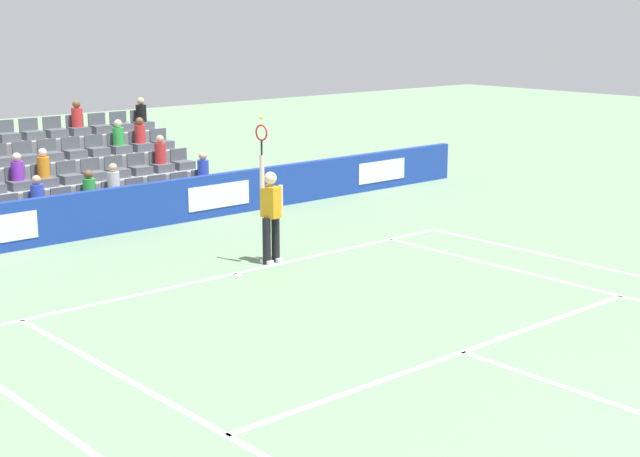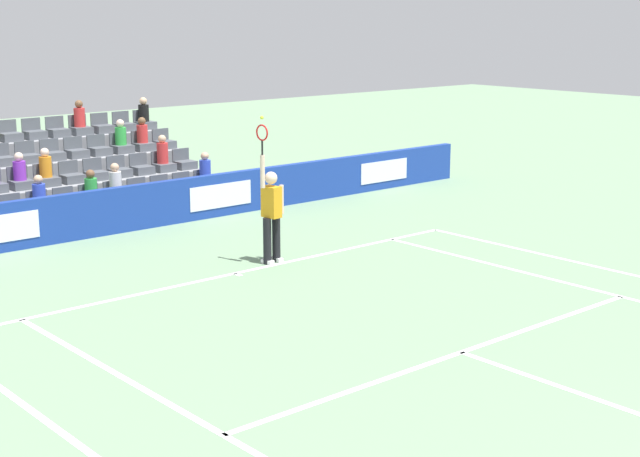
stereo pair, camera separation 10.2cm
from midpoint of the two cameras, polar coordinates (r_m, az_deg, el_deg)
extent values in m
cube|color=white|center=(17.51, -5.02, -2.72)|extent=(10.97, 0.10, 0.01)
cube|color=white|center=(13.65, 8.75, -7.41)|extent=(8.23, 0.10, 0.01)
cube|color=white|center=(10.73, -4.15, -13.14)|extent=(0.10, 11.89, 0.01)
cube|color=white|center=(17.43, -4.83, -2.79)|extent=(0.10, 0.20, 0.01)
cube|color=#193899|center=(21.02, -12.08, 1.08)|extent=(21.61, 0.20, 1.01)
cube|color=white|center=(25.74, 4.02, 3.48)|extent=(1.73, 0.01, 0.57)
cube|color=white|center=(22.32, -5.88, 1.99)|extent=(1.73, 0.01, 0.57)
cylinder|color=black|center=(18.19, -2.50, -0.64)|extent=(0.16, 0.16, 0.90)
cylinder|color=black|center=(18.03, -3.05, -0.77)|extent=(0.16, 0.16, 0.90)
cube|color=white|center=(18.29, -2.49, -1.89)|extent=(0.15, 0.27, 0.08)
cube|color=white|center=(18.13, -3.03, -2.03)|extent=(0.15, 0.27, 0.08)
cube|color=orange|center=(17.95, -2.80, 1.63)|extent=(0.26, 0.38, 0.60)
sphere|color=beige|center=(17.87, -2.82, 3.07)|extent=(0.24, 0.24, 0.24)
cylinder|color=beige|center=(17.69, -3.33, 3.46)|extent=(0.09, 0.09, 0.62)
cylinder|color=beige|center=(18.06, -2.19, 1.77)|extent=(0.09, 0.09, 0.56)
cylinder|color=black|center=(17.62, -3.35, 4.90)|extent=(0.04, 0.04, 0.28)
torus|color=red|center=(17.59, -3.36, 5.81)|extent=(0.06, 0.31, 0.31)
sphere|color=#D1E533|center=(17.55, -3.37, 6.71)|extent=(0.07, 0.07, 0.07)
cube|color=gray|center=(22.01, -13.41, 0.76)|extent=(6.82, 0.95, 0.42)
cube|color=#545960|center=(23.50, -6.74, 2.55)|extent=(0.48, 0.44, 0.20)
cube|color=#545960|center=(23.62, -7.03, 3.22)|extent=(0.48, 0.04, 0.30)
cube|color=#545960|center=(23.16, -8.01, 2.37)|extent=(0.48, 0.44, 0.20)
cube|color=#545960|center=(23.28, -8.30, 3.04)|extent=(0.48, 0.04, 0.30)
cube|color=#545960|center=(22.84, -9.32, 2.17)|extent=(0.48, 0.44, 0.20)
cube|color=#545960|center=(22.96, -9.60, 2.85)|extent=(0.48, 0.04, 0.30)
cube|color=#545960|center=(22.53, -10.66, 1.97)|extent=(0.48, 0.44, 0.20)
cube|color=#545960|center=(22.65, -10.94, 2.66)|extent=(0.48, 0.04, 0.30)
cube|color=#545960|center=(22.23, -12.03, 1.77)|extent=(0.48, 0.44, 0.20)
cube|color=#545960|center=(22.36, -12.31, 2.47)|extent=(0.48, 0.04, 0.30)
cube|color=#545960|center=(21.94, -13.45, 1.55)|extent=(0.48, 0.44, 0.20)
cube|color=#545960|center=(22.07, -13.72, 2.26)|extent=(0.48, 0.04, 0.30)
cube|color=#545960|center=(21.67, -14.90, 1.33)|extent=(0.48, 0.44, 0.20)
cube|color=#545960|center=(21.80, -15.17, 2.05)|extent=(0.48, 0.04, 0.30)
cube|color=#545960|center=(21.42, -16.38, 1.10)|extent=(0.48, 0.44, 0.20)
cube|color=#545960|center=(21.55, -16.65, 1.84)|extent=(0.48, 0.04, 0.30)
cube|color=#545960|center=(21.18, -17.90, 0.87)|extent=(0.48, 0.44, 0.20)
cube|color=#545960|center=(21.31, -18.16, 1.61)|extent=(0.48, 0.04, 0.30)
cube|color=gray|center=(22.80, -14.55, 1.65)|extent=(6.82, 0.95, 0.84)
cube|color=#545960|center=(24.21, -8.04, 3.83)|extent=(0.48, 0.44, 0.20)
cube|color=#545960|center=(24.34, -8.31, 4.47)|extent=(0.48, 0.04, 0.30)
cube|color=#545960|center=(23.88, -9.29, 3.67)|extent=(0.48, 0.44, 0.20)
cube|color=#545960|center=(24.01, -9.56, 4.31)|extent=(0.48, 0.04, 0.30)
cube|color=#545960|center=(23.57, -10.57, 3.49)|extent=(0.48, 0.44, 0.20)
cube|color=#545960|center=(23.70, -10.84, 4.15)|extent=(0.48, 0.04, 0.30)
cube|color=#545960|center=(23.27, -11.89, 3.31)|extent=(0.48, 0.44, 0.20)
cube|color=#545960|center=(23.40, -12.16, 3.98)|extent=(0.48, 0.04, 0.30)
cube|color=#545960|center=(22.98, -13.24, 3.13)|extent=(0.48, 0.44, 0.20)
cube|color=#545960|center=(23.12, -13.50, 3.80)|extent=(0.48, 0.04, 0.30)
cube|color=#545960|center=(22.71, -14.62, 2.94)|extent=(0.48, 0.44, 0.20)
cube|color=#545960|center=(22.84, -14.88, 3.62)|extent=(0.48, 0.04, 0.30)
cube|color=#545960|center=(22.44, -16.03, 2.74)|extent=(0.48, 0.44, 0.20)
cube|color=#545960|center=(22.58, -16.29, 3.43)|extent=(0.48, 0.04, 0.30)
cube|color=#545960|center=(22.20, -17.48, 2.54)|extent=(0.48, 0.44, 0.20)
cube|color=#545960|center=(22.34, -17.73, 3.23)|extent=(0.48, 0.04, 0.30)
cube|color=gray|center=(23.60, -15.61, 2.48)|extent=(6.82, 0.95, 1.26)
cube|color=#545960|center=(24.94, -9.26, 5.03)|extent=(0.48, 0.44, 0.20)
cube|color=#545960|center=(25.08, -9.53, 5.64)|extent=(0.48, 0.04, 0.30)
cube|color=#545960|center=(24.63, -10.49, 4.88)|extent=(0.48, 0.44, 0.20)
cube|color=#545960|center=(24.77, -10.75, 5.50)|extent=(0.48, 0.04, 0.30)
cube|color=#545960|center=(24.32, -11.75, 4.73)|extent=(0.48, 0.44, 0.20)
cube|color=#545960|center=(24.47, -12.01, 5.36)|extent=(0.48, 0.04, 0.30)
cube|color=#545960|center=(24.03, -13.04, 4.57)|extent=(0.48, 0.44, 0.20)
cube|color=#545960|center=(24.18, -13.30, 5.20)|extent=(0.48, 0.04, 0.30)
cube|color=#545960|center=(23.75, -14.36, 4.41)|extent=(0.48, 0.44, 0.20)
cube|color=#545960|center=(23.90, -14.61, 5.05)|extent=(0.48, 0.04, 0.30)
cube|color=#545960|center=(23.49, -15.72, 4.23)|extent=(0.48, 0.44, 0.20)
cube|color=#545960|center=(23.63, -15.96, 4.88)|extent=(0.48, 0.04, 0.30)
cube|color=#545960|center=(23.23, -17.10, 4.06)|extent=(0.48, 0.44, 0.20)
cube|color=#545960|center=(23.38, -17.34, 4.71)|extent=(0.48, 0.04, 0.30)
cube|color=#545960|center=(23.00, -18.51, 3.87)|extent=(0.48, 0.44, 0.20)
cube|color=gray|center=(24.42, -16.60, 3.26)|extent=(6.82, 0.95, 1.68)
cube|color=#545960|center=(25.70, -10.42, 6.16)|extent=(0.48, 0.44, 0.20)
cube|color=#545960|center=(25.85, -10.67, 6.74)|extent=(0.48, 0.04, 0.30)
cube|color=#545960|center=(25.39, -11.63, 6.03)|extent=(0.48, 0.44, 0.20)
cube|color=#545960|center=(25.54, -11.88, 6.62)|extent=(0.48, 0.04, 0.30)
cube|color=#545960|center=(25.10, -12.86, 5.89)|extent=(0.48, 0.44, 0.20)
cube|color=#545960|center=(25.25, -13.11, 6.49)|extent=(0.48, 0.04, 0.30)
cube|color=#545960|center=(24.82, -14.13, 5.75)|extent=(0.48, 0.44, 0.20)
cube|color=#545960|center=(24.97, -14.37, 6.35)|extent=(0.48, 0.04, 0.30)
cube|color=#545960|center=(24.55, -15.42, 5.60)|extent=(0.48, 0.44, 0.20)
cube|color=#545960|center=(24.70, -15.66, 6.21)|extent=(0.48, 0.04, 0.30)
cube|color=#545960|center=(24.29, -16.74, 5.44)|extent=(0.48, 0.44, 0.20)
cube|color=#545960|center=(24.44, -16.98, 6.06)|extent=(0.48, 0.04, 0.30)
cube|color=#545960|center=(24.04, -18.09, 5.28)|extent=(0.48, 0.44, 0.20)
cube|color=#545960|center=(24.20, -18.32, 5.91)|extent=(0.48, 0.04, 0.30)
cylinder|color=blue|center=(23.47, -6.84, 3.47)|extent=(0.28, 0.28, 0.55)
sphere|color=#D3A884|center=(23.42, -6.86, 4.38)|extent=(0.20, 0.20, 0.20)
cylinder|color=black|center=(25.71, -10.51, 6.88)|extent=(0.28, 0.28, 0.44)
sphere|color=#D3A884|center=(25.68, -10.53, 7.59)|extent=(0.20, 0.20, 0.20)
cylinder|color=red|center=(24.82, -14.23, 6.53)|extent=(0.28, 0.28, 0.48)
sphere|color=brown|center=(24.79, -14.27, 7.31)|extent=(0.20, 0.20, 0.20)
cylinder|color=green|center=(24.33, -11.84, 5.49)|extent=(0.28, 0.28, 0.44)
sphere|color=beige|center=(24.29, -11.88, 6.25)|extent=(0.20, 0.20, 0.20)
cylinder|color=purple|center=(22.19, -17.59, 3.35)|extent=(0.28, 0.28, 0.43)
sphere|color=beige|center=(22.14, -17.64, 4.16)|extent=(0.20, 0.20, 0.20)
cylinder|color=red|center=(24.63, -10.58, 5.65)|extent=(0.28, 0.28, 0.46)
sphere|color=brown|center=(24.59, -10.61, 6.41)|extent=(0.20, 0.20, 0.20)
cylinder|color=white|center=(22.21, -12.14, 2.71)|extent=(0.28, 0.28, 0.53)
sphere|color=#D3A884|center=(22.15, -12.19, 3.64)|extent=(0.20, 0.20, 0.20)
cylinder|color=red|center=(23.87, -9.38, 4.52)|extent=(0.28, 0.28, 0.51)
sphere|color=#D3A884|center=(23.82, -9.41, 5.37)|extent=(0.20, 0.20, 0.20)
cylinder|color=green|center=(21.93, -13.55, 2.40)|extent=(0.28, 0.28, 0.45)
sphere|color=brown|center=(21.87, -13.60, 3.23)|extent=(0.20, 0.20, 0.20)
cylinder|color=orange|center=(22.43, -16.14, 3.60)|extent=(0.28, 0.28, 0.47)
sphere|color=beige|center=(22.39, -16.19, 4.45)|extent=(0.20, 0.20, 0.20)
cylinder|color=blue|center=(21.40, -16.49, 1.99)|extent=(0.28, 0.28, 0.46)
sphere|color=#D3A884|center=(21.34, -16.55, 2.86)|extent=(0.20, 0.20, 0.20)
camera|label=1|loc=(0.05, -89.82, 0.04)|focal=52.91mm
camera|label=2|loc=(0.05, 90.18, -0.04)|focal=52.91mm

